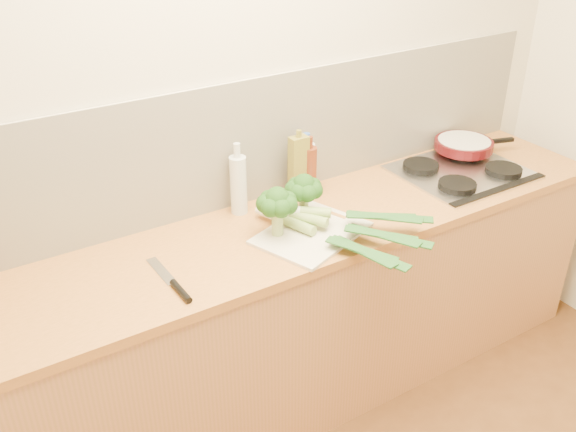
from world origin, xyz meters
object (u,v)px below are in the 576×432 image
(gas_hob, at_px, (462,170))
(chopping_board, at_px, (311,233))
(chefs_knife, at_px, (176,286))
(skillet, at_px, (464,144))

(gas_hob, relative_size, chopping_board, 1.35)
(chopping_board, relative_size, chefs_knife, 1.29)
(chefs_knife, relative_size, skillet, 0.80)
(chefs_knife, bearing_deg, gas_hob, 3.77)
(chopping_board, xyz_separation_m, chefs_knife, (-0.60, -0.05, 0.00))
(gas_hob, distance_m, chefs_knife, 1.53)
(gas_hob, height_order, chefs_knife, gas_hob)
(gas_hob, xyz_separation_m, chefs_knife, (-1.52, -0.14, -0.01))
(gas_hob, xyz_separation_m, chopping_board, (-0.92, -0.09, -0.01))
(chefs_knife, bearing_deg, chopping_board, 3.29)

